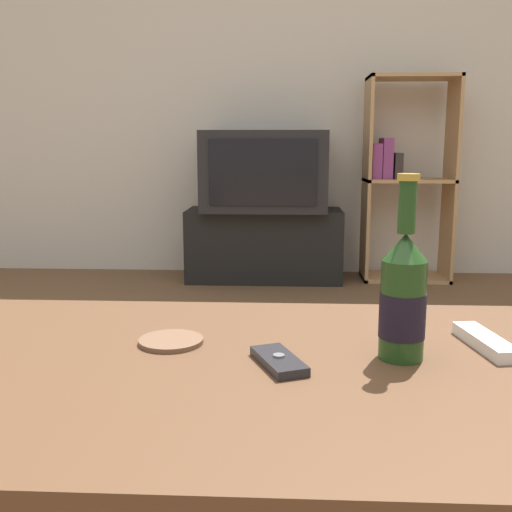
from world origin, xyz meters
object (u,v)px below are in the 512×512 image
Objects in this scene: tv_stand at (264,245)px; bookshelf at (403,176)px; beer_bottle at (403,297)px; remote_control at (485,342)px; television at (264,171)px; cell_phone at (279,361)px.

tv_stand is 0.77× the size of bookshelf.
beer_bottle is 0.18m from remote_control.
tv_stand is at bearing 90.35° from remote_control.
remote_control is at bearing -80.45° from television.
remote_control is (-0.38, -2.72, -0.12)m from bookshelf.
television is 4.50× the size of remote_control.
bookshelf reaches higher than remote_control.
bookshelf is at bearing 3.76° from television.
beer_bottle is at bearing -100.71° from bookshelf.
beer_bottle is (0.30, -2.72, -0.07)m from television.
cell_phone is 0.78× the size of remote_control.
remote_control is (0.45, -2.67, 0.29)m from tv_stand.
remote_control is (0.33, 0.10, 0.00)m from cell_phone.
tv_stand is 3.34× the size of beer_bottle.
television is 2.61× the size of beer_bottle.
beer_bottle is 2.21× the size of cell_phone.
television is (0.00, -0.00, 0.45)m from tv_stand.
television is 2.77m from cell_phone.
television reaches higher than tv_stand.
cell_phone is at bearing -87.51° from television.
cell_phone is 0.34m from remote_control.
beer_bottle is at bearing -83.62° from tv_stand.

